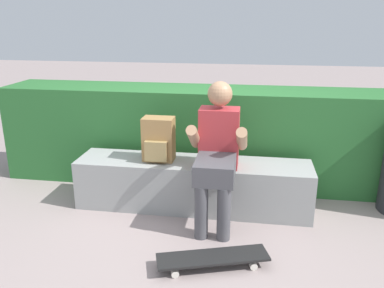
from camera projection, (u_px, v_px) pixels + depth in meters
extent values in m
plane|color=gray|center=(188.00, 222.00, 3.47)|extent=(24.00, 24.00, 0.00)
cube|color=#959996|center=(193.00, 184.00, 3.68)|extent=(2.15, 0.46, 0.45)
cube|color=#B73338|center=(219.00, 138.00, 3.43)|extent=(0.34, 0.22, 0.52)
sphere|color=tan|center=(220.00, 94.00, 3.31)|extent=(0.21, 0.21, 0.21)
cube|color=#4C4C51|center=(215.00, 170.00, 3.19)|extent=(0.32, 0.40, 0.17)
cylinder|color=#4C4C51|center=(201.00, 212.00, 3.16)|extent=(0.11, 0.11, 0.45)
cylinder|color=#4C4C51|center=(224.00, 214.00, 3.14)|extent=(0.11, 0.11, 0.45)
cylinder|color=tan|center=(194.00, 137.00, 3.32)|extent=(0.09, 0.33, 0.27)
cylinder|color=tan|center=(242.00, 139.00, 3.26)|extent=(0.09, 0.33, 0.27)
cube|color=black|center=(213.00, 257.00, 2.82)|extent=(0.82, 0.44, 0.02)
cylinder|color=silver|center=(247.00, 254.00, 2.95)|extent=(0.06, 0.05, 0.05)
cylinder|color=silver|center=(253.00, 266.00, 2.81)|extent=(0.06, 0.05, 0.05)
cylinder|color=silver|center=(173.00, 261.00, 2.87)|extent=(0.06, 0.05, 0.05)
cylinder|color=silver|center=(175.00, 274.00, 2.73)|extent=(0.06, 0.05, 0.05)
cube|color=#A37A47|center=(159.00, 139.00, 3.60)|extent=(0.28, 0.18, 0.40)
cube|color=#A68A54|center=(156.00, 151.00, 3.51)|extent=(0.20, 0.05, 0.18)
cube|color=#29672F|center=(233.00, 137.00, 4.18)|extent=(4.87, 0.63, 1.01)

